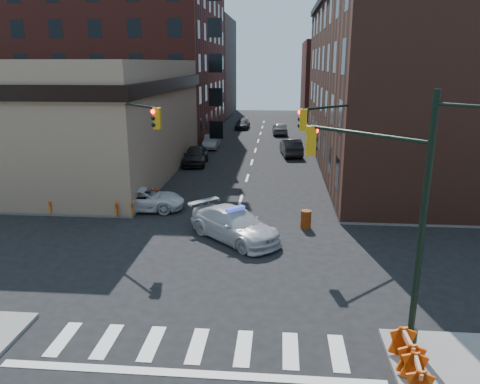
% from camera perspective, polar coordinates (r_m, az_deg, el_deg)
% --- Properties ---
extents(ground, '(140.00, 140.00, 0.00)m').
position_cam_1_polar(ground, '(21.88, -2.12, -8.33)').
color(ground, black).
rests_on(ground, ground).
extents(sidewalk_nw, '(34.00, 54.50, 0.15)m').
position_cam_1_polar(sidewalk_nw, '(59.12, -20.83, 6.02)').
color(sidewalk_nw, gray).
rests_on(sidewalk_nw, ground).
extents(sidewalk_ne, '(34.00, 54.50, 0.15)m').
position_cam_1_polar(sidewalk_ne, '(57.13, 25.98, 5.16)').
color(sidewalk_ne, gray).
rests_on(sidewalk_ne, ground).
extents(bank_building, '(22.00, 22.00, 9.00)m').
position_cam_1_polar(bank_building, '(41.49, -23.43, 8.28)').
color(bank_building, '#8C745C').
rests_on(bank_building, ground).
extents(apartment_block, '(25.00, 25.00, 24.00)m').
position_cam_1_polar(apartment_block, '(63.51, -15.16, 17.90)').
color(apartment_block, '#59221C').
rests_on(apartment_block, ground).
extents(commercial_row_ne, '(14.00, 34.00, 14.00)m').
position_cam_1_polar(commercial_row_ne, '(43.67, 19.27, 12.29)').
color(commercial_row_ne, '#542D21').
rests_on(commercial_row_ne, ground).
extents(filler_nw, '(20.00, 18.00, 16.00)m').
position_cam_1_polar(filler_nw, '(83.92, -8.10, 14.84)').
color(filler_nw, brown).
rests_on(filler_nw, ground).
extents(filler_ne, '(16.00, 16.00, 12.00)m').
position_cam_1_polar(filler_ne, '(78.75, 13.66, 13.07)').
color(filler_ne, '#59221C').
rests_on(filler_ne, ground).
extents(signal_pole_se, '(5.40, 5.27, 8.00)m').
position_cam_1_polar(signal_pole_se, '(15.36, 17.99, -1.27)').
color(signal_pole_se, black).
rests_on(signal_pole_se, sidewalk_se).
extents(signal_pole_nw, '(3.58, 3.67, 8.00)m').
position_cam_1_polar(signal_pole_nw, '(26.92, -13.32, 5.48)').
color(signal_pole_nw, black).
rests_on(signal_pole_nw, sidewalk_nw).
extents(signal_pole_ne, '(3.67, 3.58, 8.00)m').
position_cam_1_polar(signal_pole_ne, '(25.82, 12.29, 5.13)').
color(signal_pole_ne, black).
rests_on(signal_pole_ne, sidewalk_ne).
extents(tree_ne_near, '(3.00, 3.00, 4.85)m').
position_cam_1_polar(tree_ne_near, '(46.43, 11.18, 8.64)').
color(tree_ne_near, black).
rests_on(tree_ne_near, sidewalk_ne).
extents(tree_ne_far, '(3.00, 3.00, 4.85)m').
position_cam_1_polar(tree_ne_far, '(54.35, 10.31, 9.66)').
color(tree_ne_far, black).
rests_on(tree_ne_far, sidewalk_ne).
extents(police_car, '(5.56, 5.47, 1.61)m').
position_cam_1_polar(police_car, '(24.05, -0.68, -4.00)').
color(police_car, silver).
rests_on(police_car, ground).
extents(pickup, '(5.17, 2.71, 1.39)m').
position_cam_1_polar(pickup, '(29.44, -11.69, -0.87)').
color(pickup, white).
rests_on(pickup, ground).
extents(parked_car_wnear, '(2.22, 4.96, 1.65)m').
position_cam_1_polar(parked_car_wnear, '(41.95, -5.44, 4.46)').
color(parked_car_wnear, black).
rests_on(parked_car_wnear, ground).
extents(parked_car_wfar, '(1.52, 4.21, 1.38)m').
position_cam_1_polar(parked_car_wfar, '(50.02, -3.49, 6.14)').
color(parked_car_wfar, gray).
rests_on(parked_car_wfar, ground).
extents(parked_car_wdeep, '(1.94, 4.49, 1.29)m').
position_cam_1_polar(parked_car_wdeep, '(64.71, 0.31, 8.28)').
color(parked_car_wdeep, black).
rests_on(parked_car_wdeep, ground).
extents(parked_car_enear, '(2.32, 5.18, 1.65)m').
position_cam_1_polar(parked_car_enear, '(46.18, 6.24, 5.46)').
color(parked_car_enear, black).
rests_on(parked_car_enear, ground).
extents(parked_car_efar, '(2.04, 4.65, 1.56)m').
position_cam_1_polar(parked_car_efar, '(59.77, 4.91, 7.75)').
color(parked_car_efar, gray).
rests_on(parked_car_efar, ground).
extents(pedestrian_a, '(0.68, 0.52, 1.67)m').
position_cam_1_polar(pedestrian_a, '(31.06, -12.12, 0.53)').
color(pedestrian_a, black).
rests_on(pedestrian_a, sidewalk_nw).
extents(pedestrian_b, '(0.98, 0.78, 1.93)m').
position_cam_1_polar(pedestrian_b, '(31.74, -23.99, 0.07)').
color(pedestrian_b, black).
rests_on(pedestrian_b, sidewalk_nw).
extents(pedestrian_c, '(1.11, 0.59, 1.81)m').
position_cam_1_polar(pedestrian_c, '(31.89, -22.23, 0.22)').
color(pedestrian_c, '#212931').
rests_on(pedestrian_c, sidewalk_nw).
extents(barrel_road, '(0.69, 0.69, 1.02)m').
position_cam_1_polar(barrel_road, '(25.99, 8.04, -3.33)').
color(barrel_road, red).
rests_on(barrel_road, ground).
extents(barrel_bank, '(0.58, 0.58, 0.91)m').
position_cam_1_polar(barrel_bank, '(30.88, -10.31, -0.48)').
color(barrel_bank, '#BF2D09').
rests_on(barrel_bank, ground).
extents(barricade_se_a, '(0.65, 1.23, 0.91)m').
position_cam_1_polar(barricade_se_a, '(15.45, 19.63, -17.74)').
color(barricade_se_a, '#CC4909').
rests_on(barricade_se_a, sidewalk_se).
extents(barricade_se_c, '(0.67, 1.16, 0.83)m').
position_cam_1_polar(barricade_se_c, '(14.59, 20.74, -20.23)').
color(barricade_se_c, '#C16009').
rests_on(barricade_se_c, sidewalk_se).
extents(barricade_nw_a, '(1.28, 0.80, 0.89)m').
position_cam_1_polar(barricade_nw_a, '(28.33, -13.87, -1.86)').
color(barricade_nw_a, orange).
rests_on(barricade_nw_a, sidewalk_nw).
extents(barricade_nw_b, '(1.22, 0.75, 0.85)m').
position_cam_1_polar(barricade_nw_b, '(30.29, -22.47, -1.52)').
color(barricade_nw_b, orange).
rests_on(barricade_nw_b, sidewalk_nw).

